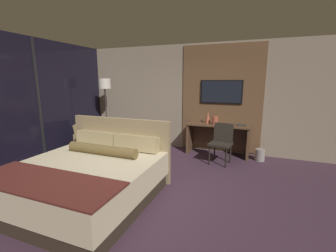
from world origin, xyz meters
TOP-DOWN VIEW (x-y plane):
  - ground_plane at (0.00, 0.00)m, footprint 16.00×16.00m
  - wall_back_tv_panel at (0.10, 2.59)m, footprint 7.20×0.09m
  - wall_left_window at (-3.00, 0.40)m, footprint 0.06×6.00m
  - bed at (-0.77, -0.68)m, footprint 2.06×2.11m
  - desk at (0.80, 2.31)m, footprint 1.53×0.51m
  - tv at (0.80, 2.52)m, footprint 1.04×0.04m
  - desk_chair at (0.97, 1.73)m, footprint 0.53×0.53m
  - armchair_by_window at (-2.26, 1.33)m, footprint 1.13×1.16m
  - floor_lamp at (-2.37, 2.03)m, footprint 0.34×0.34m
  - vase_tall at (0.52, 2.36)m, footprint 0.14×0.14m
  - vase_short at (0.72, 2.24)m, footprint 0.14×0.14m
  - book at (1.35, 2.30)m, footprint 0.23×0.16m
  - waste_bin at (1.82, 2.19)m, footprint 0.22×0.22m

SIDE VIEW (x-z plane):
  - ground_plane at x=0.00m, z-range 0.00..0.00m
  - waste_bin at x=1.82m, z-range 0.00..0.28m
  - armchair_by_window at x=-2.26m, z-range -0.13..0.68m
  - bed at x=-0.77m, z-range -0.23..0.93m
  - desk at x=0.80m, z-range 0.13..0.91m
  - desk_chair at x=0.97m, z-range 0.09..1.00m
  - book at x=1.35m, z-range 0.79..0.82m
  - vase_short at x=0.72m, z-range 0.79..0.99m
  - vase_tall at x=0.52m, z-range 0.79..1.09m
  - wall_left_window at x=-3.00m, z-range -0.08..2.72m
  - wall_back_tv_panel at x=0.10m, z-range 0.00..2.80m
  - tv at x=0.80m, z-range 1.29..1.88m
  - floor_lamp at x=-2.37m, z-range 0.66..2.58m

